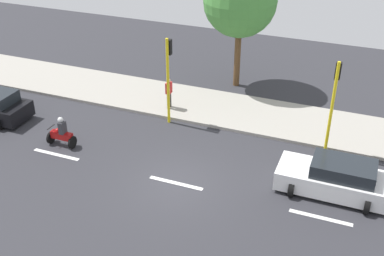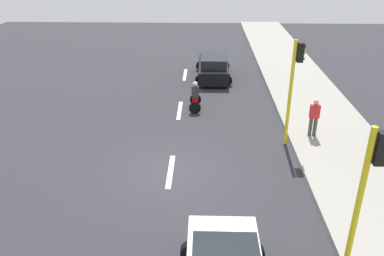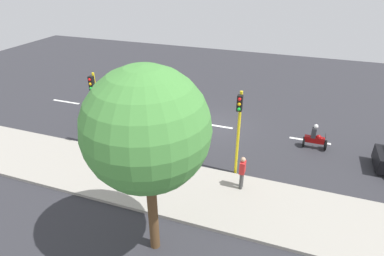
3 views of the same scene
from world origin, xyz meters
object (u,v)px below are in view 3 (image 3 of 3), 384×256
object	(u,v)px
car_white	(118,113)
motorcycle	(315,138)
traffic_light_corner	(239,123)
traffic_light_midblock	(96,101)
pedestrian_near_signal	(242,172)
street_tree_center	(147,130)

from	to	relation	value
car_white	motorcycle	xyz separation A→B (m)	(-0.99, 12.39, -0.07)
car_white	traffic_light_corner	size ratio (longest dim) A/B	0.98
car_white	motorcycle	distance (m)	12.42
traffic_light_corner	traffic_light_midblock	xyz separation A→B (m)	(0.00, -7.90, 0.00)
pedestrian_near_signal	traffic_light_midblock	xyz separation A→B (m)	(-1.17, -8.45, 1.87)
motorcycle	street_tree_center	world-z (taller)	street_tree_center
traffic_light_corner	street_tree_center	world-z (taller)	street_tree_center
traffic_light_midblock	street_tree_center	distance (m)	8.50
pedestrian_near_signal	car_white	bearing A→B (deg)	-114.75
pedestrian_near_signal	traffic_light_midblock	size ratio (longest dim) A/B	0.38
street_tree_center	traffic_light_midblock	bearing A→B (deg)	-132.71
pedestrian_near_signal	traffic_light_corner	bearing A→B (deg)	-154.95
motorcycle	traffic_light_corner	bearing A→B (deg)	-42.79
pedestrian_near_signal	street_tree_center	world-z (taller)	street_tree_center
traffic_light_corner	street_tree_center	xyz separation A→B (m)	(5.58, -1.85, 2.12)
pedestrian_near_signal	traffic_light_corner	world-z (taller)	traffic_light_corner
pedestrian_near_signal	traffic_light_corner	xyz separation A→B (m)	(-1.17, -0.55, 1.87)
traffic_light_corner	traffic_light_midblock	world-z (taller)	same
street_tree_center	pedestrian_near_signal	bearing A→B (deg)	151.45
pedestrian_near_signal	traffic_light_midblock	bearing A→B (deg)	-97.87
traffic_light_midblock	street_tree_center	bearing A→B (deg)	47.29
car_white	traffic_light_midblock	world-z (taller)	traffic_light_midblock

